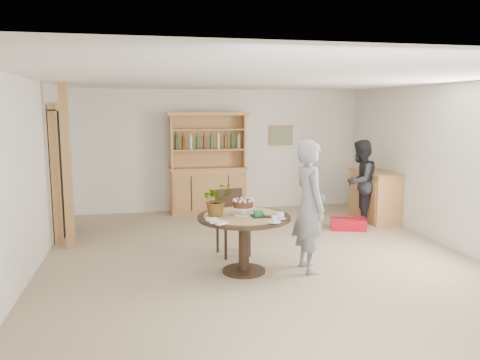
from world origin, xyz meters
The scene contains 17 objects.
ground centered at (0.00, 0.00, 0.00)m, with size 7.00×7.00×0.00m, color tan.
room_shell centered at (0.00, 0.01, 1.74)m, with size 6.04×7.04×2.52m.
doorway centered at (-2.93, 2.00, 1.11)m, with size 0.13×1.10×2.18m.
pine_post centered at (-2.70, 1.20, 1.25)m, with size 0.12×0.12×2.50m, color tan.
hutch centered at (-0.30, 3.24, 0.69)m, with size 1.62×0.54×2.04m.
sideboard centered at (2.74, 2.00, 0.47)m, with size 0.54×1.26×0.94m.
dining_table centered at (-0.33, -0.37, 0.60)m, with size 1.20×1.20×0.76m.
dining_chair centered at (-0.34, 0.46, 0.54)m, with size 0.49×0.49×0.95m.
birthday_cake centered at (-0.33, -0.32, 0.88)m, with size 0.30×0.30×0.20m.
flower_vase centered at (-0.68, -0.32, 0.97)m, with size 0.38×0.33×0.42m, color #3F7233.
gift_tray centered at (-0.11, -0.49, 0.79)m, with size 0.30×0.20×0.08m.
coffee_cup_a centered at (0.07, -0.65, 0.80)m, with size 0.15×0.15×0.09m.
coffee_cup_b centered at (-0.05, -0.82, 0.79)m, with size 0.15×0.15×0.08m.
napkins centered at (-0.74, -0.68, 0.77)m, with size 0.24×0.33×0.03m.
teen_boy centered at (0.52, -0.47, 0.86)m, with size 0.63×0.41×1.73m, color gray.
adult_person centered at (2.33, 1.79, 0.77)m, with size 0.75×0.59×1.55m, color black.
red_suitcase centered at (1.94, 1.40, 0.10)m, with size 0.70×0.57×0.21m.
Camera 1 is at (-1.56, -6.11, 2.12)m, focal length 35.00 mm.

